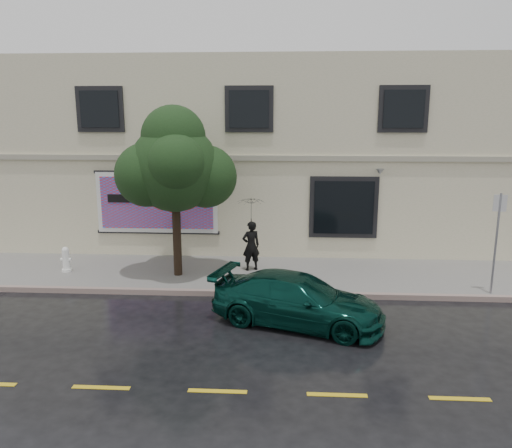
# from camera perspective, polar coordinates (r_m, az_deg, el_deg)

# --- Properties ---
(ground) EXTENTS (90.00, 90.00, 0.00)m
(ground) POSITION_cam_1_polar(r_m,az_deg,el_deg) (12.87, -2.32, -10.56)
(ground) COLOR black
(ground) RESTS_ON ground
(sidewalk) EXTENTS (20.00, 3.50, 0.15)m
(sidewalk) POSITION_cam_1_polar(r_m,az_deg,el_deg) (15.88, -1.18, -5.75)
(sidewalk) COLOR gray
(sidewalk) RESTS_ON ground
(curb) EXTENTS (20.00, 0.18, 0.16)m
(curb) POSITION_cam_1_polar(r_m,az_deg,el_deg) (14.23, -1.73, -7.93)
(curb) COLOR gray
(curb) RESTS_ON ground
(road_marking) EXTENTS (19.00, 0.12, 0.01)m
(road_marking) POSITION_cam_1_polar(r_m,az_deg,el_deg) (9.76, -4.43, -18.51)
(road_marking) COLOR gold
(road_marking) RESTS_ON ground
(building) EXTENTS (20.00, 8.12, 7.00)m
(building) POSITION_cam_1_polar(r_m,az_deg,el_deg) (20.88, 0.03, 8.20)
(building) COLOR beige
(building) RESTS_ON ground
(billboard) EXTENTS (4.30, 0.16, 2.20)m
(billboard) POSITION_cam_1_polar(r_m,az_deg,el_deg) (17.54, -11.26, 2.41)
(billboard) COLOR white
(billboard) RESTS_ON ground
(car) EXTENTS (4.57, 3.07, 1.22)m
(car) POSITION_cam_1_polar(r_m,az_deg,el_deg) (12.30, 4.78, -8.63)
(car) COLOR #08332B
(car) RESTS_ON ground
(pedestrian) EXTENTS (0.69, 0.58, 1.59)m
(pedestrian) POSITION_cam_1_polar(r_m,az_deg,el_deg) (15.84, -0.57, -2.51)
(pedestrian) COLOR black
(pedestrian) RESTS_ON sidewalk
(umbrella) EXTENTS (1.15, 1.15, 0.68)m
(umbrella) POSITION_cam_1_polar(r_m,az_deg,el_deg) (15.59, -0.58, 1.53)
(umbrella) COLOR black
(umbrella) RESTS_ON pedestrian
(street_tree) EXTENTS (2.64, 2.64, 4.65)m
(street_tree) POSITION_cam_1_polar(r_m,az_deg,el_deg) (15.11, -9.29, 6.32)
(street_tree) COLOR black
(street_tree) RESTS_ON sidewalk
(fire_hydrant) EXTENTS (0.33, 0.31, 0.80)m
(fire_hydrant) POSITION_cam_1_polar(r_m,az_deg,el_deg) (16.92, -20.88, -3.80)
(fire_hydrant) COLOR white
(fire_hydrant) RESTS_ON sidewalk
(sign_pole) EXTENTS (0.35, 0.06, 2.82)m
(sign_pole) POSITION_cam_1_polar(r_m,az_deg,el_deg) (15.02, 25.81, -1.13)
(sign_pole) COLOR #94959C
(sign_pole) RESTS_ON sidewalk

